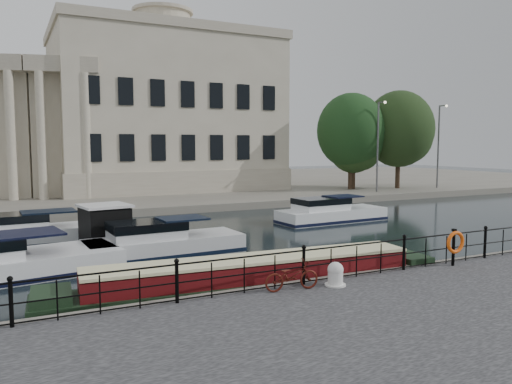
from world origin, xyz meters
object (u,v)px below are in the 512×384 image
narrowboat (255,282)px  harbour_hut (105,230)px  bicycle (292,276)px  mooring_bollard (335,274)px  life_ring_post (455,243)px

narrowboat → harbour_hut: (-3.15, 8.96, 0.59)m
bicycle → mooring_bollard: size_ratio=2.31×
life_ring_post → narrowboat: bearing=165.1°
narrowboat → harbour_hut: 9.52m
harbour_hut → life_ring_post: bearing=-56.2°
mooring_bollard → harbour_hut: harbour_hut is taller
life_ring_post → mooring_bollard: bearing=-178.6°
bicycle → life_ring_post: life_ring_post is taller
mooring_bollard → harbour_hut: bearing=114.1°
bicycle → narrowboat: bicycle is taller
bicycle → harbour_hut: harbour_hut is taller
mooring_bollard → narrowboat: size_ratio=0.05×
harbour_hut → narrowboat: bearing=-79.8°
bicycle → harbour_hut: (-3.43, 10.79, -0.03)m
bicycle → mooring_bollard: (1.45, -0.14, -0.10)m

